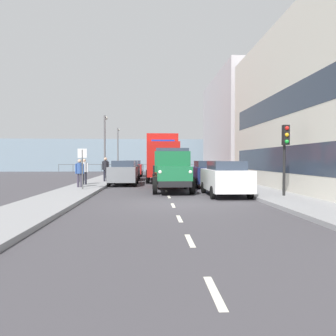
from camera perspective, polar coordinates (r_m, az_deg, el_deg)
The scene contains 21 objects.
ground_plane at distance 23.91m, azimuth -1.03°, elevation -2.77°, with size 80.00×80.00×0.00m, color #423F44.
sidewalk_left at distance 24.58m, azimuth 10.55°, elevation -2.51°, with size 2.39×43.47×0.15m, color gray.
sidewalk_right at distance 24.24m, azimuth -12.79°, elevation -2.57°, with size 2.39×43.47×0.15m, color gray.
road_centreline_markings at distance 24.10m, azimuth -1.05°, elevation -2.73°, with size 0.12×40.22×0.01m.
building_far_block at distance 35.95m, azimuth 13.55°, elevation 7.33°, with size 6.45×14.53×10.92m.
sea_horizon at distance 48.58m, azimuth -2.07°, elevation 2.35°, with size 80.00×0.80×5.00m, color gray.
seawall_railing at distance 44.99m, azimuth -1.99°, elevation 0.40°, with size 28.08×0.08×1.20m.
truck_vintage_green at distance 17.40m, azimuth 0.73°, elevation -0.49°, with size 2.17×5.64×2.43m.
lorry_cargo_red at distance 26.37m, azimuth -1.15°, elevation 2.14°, with size 2.58×8.20×3.87m.
car_white_kerbside_near at distance 15.62m, azimuth 10.41°, elevation -1.77°, with size 1.89×4.09×1.72m.
car_navy_kerbside_1 at distance 20.83m, azimuth 6.99°, elevation -0.95°, with size 1.80×3.82×1.72m.
car_grey_oppositeside_0 at distance 22.15m, azimuth -8.11°, elevation -0.81°, with size 1.93×4.03×1.72m.
car_black_oppositeside_1 at distance 27.78m, azimuth -7.08°, elevation -0.34°, with size 1.82×4.14×1.72m.
car_red_oppositeside_2 at distance 33.98m, azimuth -6.35°, elevation 0.00°, with size 1.92×4.57×1.72m.
pedestrian_strolling at distance 19.33m, azimuth -15.86°, elevation -0.48°, with size 0.53×0.34×1.67m.
pedestrian_couple_b at distance 21.35m, azimuth -15.07°, elevation -0.24°, with size 0.53×0.34×1.70m.
pedestrian_with_bag at distance 24.14m, azimuth -11.36°, elevation 0.15°, with size 0.53×0.34×1.81m.
traffic_light_near at distance 15.07m, azimuth 20.67°, elevation 4.03°, with size 0.28×0.41×3.20m.
lamp_post_promenade at distance 29.02m, azimuth -11.46°, elevation 5.03°, with size 0.32×1.14×5.67m.
lamp_post_far at distance 38.74m, azimuth -9.14°, elevation 4.04°, with size 0.32×1.14×5.53m.
street_sign at distance 17.87m, azimuth -15.40°, elevation 1.13°, with size 0.50×0.07×2.25m.
Camera 1 is at (0.85, 12.59, 1.78)m, focal length 33.31 mm.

